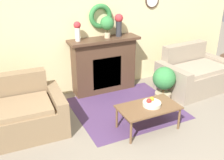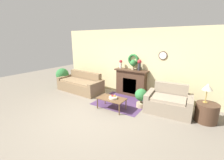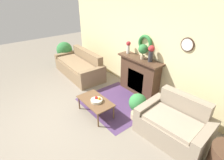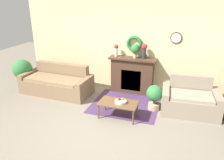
{
  "view_description": "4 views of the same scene",
  "coord_description": "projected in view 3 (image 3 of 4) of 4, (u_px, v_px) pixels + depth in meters",
  "views": [
    {
      "loc": [
        -1.82,
        -2.01,
        2.36
      ],
      "look_at": [
        -0.17,
        1.43,
        0.69
      ],
      "focal_mm": 42.0,
      "sensor_mm": 36.0,
      "label": 1
    },
    {
      "loc": [
        2.71,
        -3.0,
        2.28
      ],
      "look_at": [
        -0.22,
        1.57,
        0.81
      ],
      "focal_mm": 24.0,
      "sensor_mm": 36.0,
      "label": 2
    },
    {
      "loc": [
        3.17,
        -0.98,
        2.83
      ],
      "look_at": [
        0.18,
        1.44,
        0.77
      ],
      "focal_mm": 28.0,
      "sensor_mm": 36.0,
      "label": 3
    },
    {
      "loc": [
        1.54,
        -3.61,
        2.79
      ],
      "look_at": [
        -0.12,
        1.36,
        0.76
      ],
      "focal_mm": 35.0,
      "sensor_mm": 36.0,
      "label": 4
    }
  ],
  "objects": [
    {
      "name": "vase_on_mantel_left",
      "position": [
        128.0,
        46.0,
        5.05
      ],
      "size": [
        0.13,
        0.13,
        0.36
      ],
      "color": "silver",
      "rests_on": "fireplace"
    },
    {
      "name": "potted_plant_on_mantel",
      "position": [
        143.0,
        50.0,
        4.62
      ],
      "size": [
        0.26,
        0.26,
        0.41
      ],
      "color": "tan",
      "rests_on": "fireplace"
    },
    {
      "name": "vase_on_mantel_right",
      "position": [
        151.0,
        52.0,
        4.46
      ],
      "size": [
        0.16,
        0.16,
        0.43
      ],
      "color": "#2D2D33",
      "rests_on": "fireplace"
    },
    {
      "name": "fruit_bowl",
      "position": [
        97.0,
        100.0,
        4.18
      ],
      "size": [
        0.28,
        0.28,
        0.12
      ],
      "color": "beige",
      "rests_on": "coffee_table"
    },
    {
      "name": "ground_plane",
      "position": [
        59.0,
        125.0,
        4.05
      ],
      "size": [
        16.0,
        16.0,
        0.0
      ],
      "primitive_type": "plane",
      "color": "gray"
    },
    {
      "name": "couch_left",
      "position": [
        80.0,
        67.0,
        6.23
      ],
      "size": [
        2.14,
        1.0,
        0.84
      ],
      "rotation": [
        0.0,
        0.0,
        -0.04
      ],
      "color": "#846B4C",
      "rests_on": "ground_plane"
    },
    {
      "name": "potted_plant_floor_by_loveseat",
      "position": [
        138.0,
        105.0,
        4.07
      ],
      "size": [
        0.43,
        0.43,
        0.67
      ],
      "color": "tan",
      "rests_on": "ground_plane"
    },
    {
      "name": "coffee_table",
      "position": [
        95.0,
        102.0,
        4.25
      ],
      "size": [
        0.93,
        0.53,
        0.39
      ],
      "color": "brown",
      "rests_on": "ground_plane"
    },
    {
      "name": "floor_rug",
      "position": [
        117.0,
        103.0,
        4.81
      ],
      "size": [
        1.8,
        1.63,
        0.01
      ],
      "color": "#4C335B",
      "rests_on": "ground_plane"
    },
    {
      "name": "wall_back",
      "position": [
        143.0,
        46.0,
        4.89
      ],
      "size": [
        6.8,
        0.16,
        2.7
      ],
      "color": "beige",
      "rests_on": "ground_plane"
    },
    {
      "name": "fireplace",
      "position": [
        139.0,
        76.0,
        5.06
      ],
      "size": [
        1.39,
        0.41,
        1.1
      ],
      "color": "#4C3323",
      "rests_on": "ground_plane"
    },
    {
      "name": "loveseat_right",
      "position": [
        174.0,
        124.0,
        3.61
      ],
      "size": [
        1.46,
        1.02,
        0.89
      ],
      "rotation": [
        0.0,
        0.0,
        0.07
      ],
      "color": "gray",
      "rests_on": "ground_plane"
    },
    {
      "name": "potted_plant_floor_by_couch",
      "position": [
        65.0,
        50.0,
        7.01
      ],
      "size": [
        0.62,
        0.62,
        0.91
      ],
      "color": "tan",
      "rests_on": "ground_plane"
    }
  ]
}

